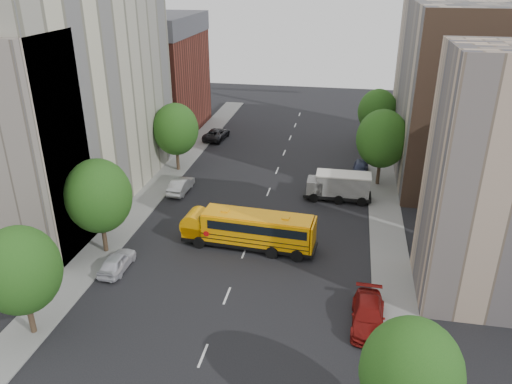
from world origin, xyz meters
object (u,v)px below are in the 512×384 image
(street_tree_1, at_px, (99,196))
(parked_car_2, at_px, (217,134))
(street_tree_4, at_px, (382,139))
(parked_car_1, at_px, (181,185))
(street_tree_2, at_px, (176,129))
(parked_car_3, at_px, (368,315))
(street_tree_3, at_px, (411,373))
(street_tree_5, at_px, (378,112))
(parked_car_4, at_px, (360,168))
(school_bus, at_px, (248,228))
(street_tree_0, at_px, (20,270))
(safari_truck, at_px, (338,186))
(parked_car_0, at_px, (117,262))

(street_tree_1, height_order, parked_car_2, street_tree_1)
(street_tree_4, bearing_deg, parked_car_1, -164.17)
(street_tree_2, bearing_deg, parked_car_3, -48.51)
(street_tree_2, height_order, street_tree_3, street_tree_2)
(street_tree_5, bearing_deg, parked_car_2, -179.05)
(street_tree_2, height_order, parked_car_4, street_tree_2)
(parked_car_3, bearing_deg, street_tree_1, 167.23)
(school_bus, bearing_deg, street_tree_0, -126.59)
(street_tree_4, xyz_separation_m, street_tree_5, (-0.00, 12.00, -0.37))
(safari_truck, distance_m, parked_car_0, 22.41)
(street_tree_3, xyz_separation_m, street_tree_4, (0.00, 32.00, 0.62))
(safari_truck, bearing_deg, street_tree_5, 76.74)
(school_bus, relative_size, parked_car_1, 2.56)
(street_tree_3, bearing_deg, parked_car_3, 99.13)
(street_tree_1, distance_m, street_tree_3, 26.08)
(parked_car_0, relative_size, parked_car_4, 0.99)
(parked_car_1, distance_m, parked_car_3, 25.52)
(street_tree_0, relative_size, parked_car_4, 1.80)
(school_bus, bearing_deg, parked_car_2, 114.04)
(safari_truck, relative_size, parked_car_3, 1.29)
(school_bus, relative_size, safari_truck, 1.70)
(street_tree_2, distance_m, parked_car_4, 20.82)
(street_tree_0, relative_size, parked_car_3, 1.45)
(parked_car_2, bearing_deg, parked_car_1, 98.39)
(street_tree_3, distance_m, parked_car_3, 9.57)
(street_tree_1, bearing_deg, street_tree_0, -90.00)
(street_tree_4, relative_size, parked_car_1, 1.86)
(street_tree_2, bearing_deg, street_tree_3, -55.49)
(street_tree_1, distance_m, street_tree_4, 28.43)
(street_tree_2, relative_size, street_tree_4, 0.95)
(parked_car_1, relative_size, parked_car_3, 0.85)
(parked_car_1, bearing_deg, street_tree_4, -161.99)
(street_tree_2, bearing_deg, street_tree_5, 28.61)
(school_bus, height_order, parked_car_4, school_bus)
(street_tree_4, relative_size, parked_car_0, 1.98)
(street_tree_2, distance_m, parked_car_3, 31.36)
(street_tree_5, xyz_separation_m, parked_car_4, (-1.78, -9.24, -4.00))
(street_tree_2, xyz_separation_m, street_tree_3, (22.00, -32.00, -0.37))
(street_tree_5, bearing_deg, street_tree_0, -118.81)
(school_bus, distance_m, parked_car_0, 10.50)
(street_tree_0, xyz_separation_m, safari_truck, (18.01, 23.41, -3.16))
(street_tree_3, xyz_separation_m, parked_car_3, (-1.40, 8.71, -3.71))
(street_tree_5, xyz_separation_m, parked_car_2, (-20.60, -0.34, -3.97))
(school_bus, relative_size, parked_car_4, 2.70)
(street_tree_2, distance_m, parked_car_0, 20.81)
(street_tree_0, height_order, school_bus, street_tree_0)
(street_tree_1, height_order, safari_truck, street_tree_1)
(street_tree_3, relative_size, parked_car_0, 1.74)
(street_tree_0, bearing_deg, parked_car_2, 87.98)
(street_tree_0, xyz_separation_m, street_tree_3, (22.00, -4.00, -0.19))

